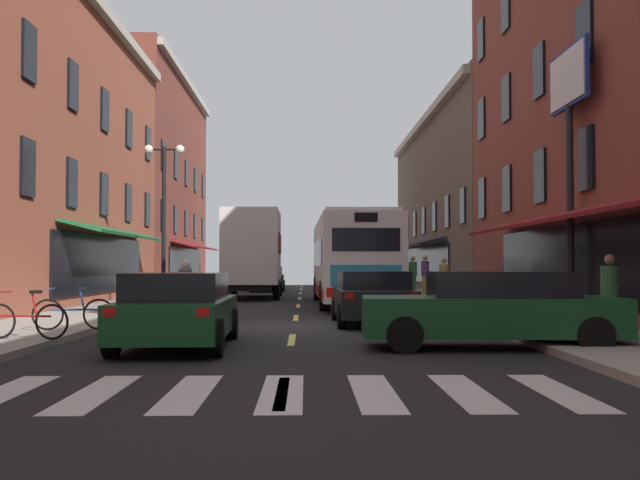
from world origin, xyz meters
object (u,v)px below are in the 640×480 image
(billboard_sign, at_px, (569,114))
(motorcycle_rider, at_px, (186,296))
(bicycle_near, at_px, (26,320))
(bicycle_mid, at_px, (74,313))
(sedan_near, at_px, (268,279))
(pedestrian_near, at_px, (444,279))
(transit_bus, at_px, (351,259))
(pedestrian_rear, at_px, (413,275))
(box_truck, at_px, (254,254))
(sedan_rear, at_px, (492,309))
(sedan_mid, at_px, (373,297))
(pedestrian_far, at_px, (425,275))
(pedestrian_mid, at_px, (610,294))
(sedan_far, at_px, (178,309))
(street_lamp_twin, at_px, (164,216))

(billboard_sign, height_order, motorcycle_rider, billboard_sign)
(bicycle_near, height_order, bicycle_mid, same)
(sedan_near, bearing_deg, pedestrian_near, -64.57)
(transit_bus, bearing_deg, pedestrian_rear, 56.83)
(box_truck, bearing_deg, sedan_rear, -74.75)
(transit_bus, bearing_deg, pedestrian_near, -3.30)
(sedan_mid, xyz_separation_m, pedestrian_far, (3.66, 14.79, 0.39))
(billboard_sign, bearing_deg, sedan_near, 109.65)
(box_truck, bearing_deg, bicycle_near, -97.68)
(sedan_rear, distance_m, pedestrian_mid, 2.92)
(sedan_far, bearing_deg, pedestrian_near, 62.86)
(box_truck, relative_size, sedan_far, 1.61)
(pedestrian_near, relative_size, pedestrian_far, 0.90)
(sedan_near, bearing_deg, pedestrian_mid, -74.31)
(box_truck, distance_m, street_lamp_twin, 8.71)
(motorcycle_rider, relative_size, bicycle_mid, 1.21)
(pedestrian_near, height_order, pedestrian_mid, pedestrian_near)
(sedan_far, bearing_deg, pedestrian_far, 69.19)
(billboard_sign, xyz_separation_m, sedan_far, (-9.11, -5.30, -4.69))
(transit_bus, relative_size, street_lamp_twin, 2.20)
(pedestrian_mid, bearing_deg, sedan_mid, -166.29)
(pedestrian_rear, bearing_deg, bicycle_near, 88.08)
(sedan_mid, relative_size, pedestrian_rear, 2.36)
(motorcycle_rider, distance_m, pedestrian_near, 12.30)
(transit_bus, relative_size, bicycle_near, 7.26)
(pedestrian_near, bearing_deg, bicycle_mid, 55.61)
(motorcycle_rider, relative_size, pedestrian_mid, 1.30)
(box_truck, distance_m, sedan_rear, 22.09)
(motorcycle_rider, bearing_deg, bicycle_near, -110.78)
(bicycle_mid, bearing_deg, transit_bus, 62.43)
(street_lamp_twin, bearing_deg, sedan_near, 81.00)
(sedan_near, xyz_separation_m, bicycle_mid, (-2.72, -28.18, -0.23))
(billboard_sign, height_order, sedan_near, billboard_sign)
(bicycle_mid, height_order, pedestrian_mid, pedestrian_mid)
(sedan_mid, xyz_separation_m, street_lamp_twin, (-6.70, 7.32, 2.54))
(bicycle_near, relative_size, pedestrian_rear, 0.95)
(sedan_near, distance_m, pedestrian_far, 12.63)
(billboard_sign, xyz_separation_m, pedestrian_rear, (-2.06, 14.25, -4.32))
(billboard_sign, distance_m, box_truck, 18.55)
(billboard_sign, bearing_deg, box_truck, 120.13)
(sedan_near, relative_size, street_lamp_twin, 0.83)
(sedan_rear, height_order, pedestrian_near, pedestrian_near)
(sedan_near, relative_size, bicycle_near, 2.75)
(box_truck, bearing_deg, pedestrian_near, -39.55)
(sedan_near, relative_size, sedan_far, 1.02)
(box_truck, height_order, sedan_mid, box_truck)
(sedan_rear, xyz_separation_m, bicycle_mid, (-8.34, 2.44, -0.21))
(pedestrian_near, bearing_deg, sedan_far, 67.47)
(sedan_near, height_order, pedestrian_near, pedestrian_near)
(sedan_mid, height_order, bicycle_mid, sedan_mid)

